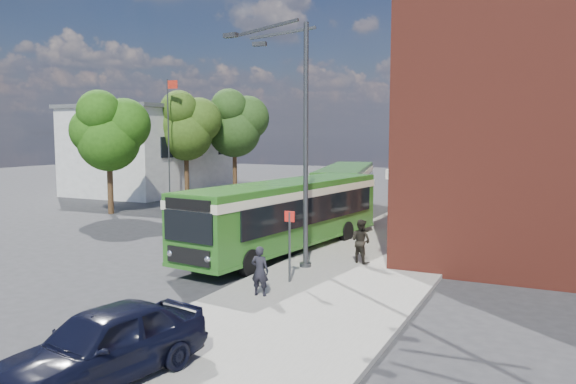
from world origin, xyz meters
The scene contains 16 objects.
ground centered at (0.00, 0.00, 0.00)m, with size 120.00×120.00×0.00m, color #2B2B2D.
pavement centered at (7.00, 8.00, 0.07)m, with size 6.00×48.00×0.15m, color gray.
kerb_line centered at (3.95, 8.00, 0.01)m, with size 0.12×48.00×0.01m, color beige.
brick_office centered at (14.00, 12.00, 6.97)m, with size 12.10×26.00×14.20m.
white_building centered at (-18.00, 18.00, 3.66)m, with size 9.40×13.40×7.30m.
flagpole centered at (-12.45, 13.00, 4.94)m, with size 0.95×0.10×9.00m.
street_lamp centered at (4.84, -2.00, 4.79)m, with size 2.96×2.38×9.00m.
bus_stop_sign centered at (5.60, -4.20, 1.51)m, with size 0.35×0.08×2.52m.
bus_front centered at (3.16, 0.64, 1.83)m, with size 4.11×12.43×3.02m.
bus_rear centered at (1.64, 12.24, 1.83)m, with size 5.20×12.12×3.02m.
parked_car centered at (5.48, -12.55, 0.91)m, with size 1.79×4.45×1.52m, color black.
pedestrian_a centered at (5.46, -6.00, 0.91)m, with size 0.56×0.37×1.53m, color black.
pedestrian_b centered at (6.85, -0.51, 0.99)m, with size 0.82×0.63×1.68m, color black.
tree_left centered at (-11.79, 6.12, 5.23)m, with size 4.56×4.34×7.71m.
tree_mid centered at (-12.91, 15.77, 5.67)m, with size 4.95×4.71×8.36m.
tree_right centered at (-11.05, 20.05, 5.92)m, with size 5.17×4.91×8.73m.
Camera 1 is at (13.44, -20.66, 5.08)m, focal length 35.00 mm.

